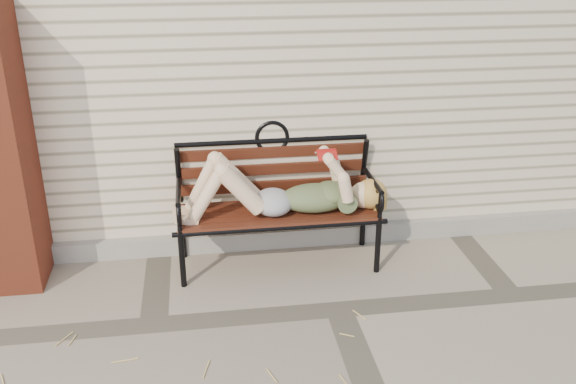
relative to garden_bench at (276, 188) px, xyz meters
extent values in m
plane|color=gray|center=(0.33, -0.78, -0.59)|extent=(80.00, 80.00, 0.00)
cube|color=beige|center=(0.33, 2.22, 0.91)|extent=(8.00, 4.00, 3.00)
cube|color=gray|center=(0.33, 0.19, -0.52)|extent=(8.00, 0.10, 0.15)
cylinder|color=black|center=(-0.72, -0.32, -0.37)|extent=(0.04, 0.04, 0.44)
cylinder|color=black|center=(-0.72, 0.12, -0.37)|extent=(0.04, 0.04, 0.44)
cylinder|color=black|center=(0.72, -0.32, -0.37)|extent=(0.04, 0.04, 0.44)
cylinder|color=black|center=(0.72, 0.12, -0.37)|extent=(0.04, 0.04, 0.44)
cube|color=#4E2114|center=(0.00, -0.10, -0.16)|extent=(1.48, 0.48, 0.03)
cylinder|color=black|center=(0.00, -0.32, -0.18)|extent=(1.56, 0.04, 0.04)
cylinder|color=black|center=(0.00, 0.12, -0.18)|extent=(1.56, 0.04, 0.04)
torus|color=black|center=(0.00, 0.22, 0.33)|extent=(0.27, 0.04, 0.27)
ellipsoid|color=#0B3E4E|center=(0.27, -0.13, -0.04)|extent=(0.53, 0.30, 0.20)
ellipsoid|color=#0B3E4E|center=(0.39, -0.13, 0.00)|extent=(0.25, 0.29, 0.16)
ellipsoid|color=#A7A6AB|center=(-0.04, -0.13, -0.05)|extent=(0.29, 0.33, 0.19)
sphere|color=#FFD4AB|center=(0.65, -0.13, -0.04)|extent=(0.21, 0.21, 0.21)
ellipsoid|color=#C28A49|center=(0.70, -0.13, -0.03)|extent=(0.24, 0.25, 0.22)
cube|color=#A01512|center=(0.35, -0.13, 0.33)|extent=(0.14, 0.02, 0.02)
cube|color=white|center=(0.35, -0.17, 0.31)|extent=(0.14, 0.09, 0.05)
cube|color=white|center=(0.35, -0.09, 0.31)|extent=(0.14, 0.09, 0.05)
cube|color=#A01512|center=(0.35, -0.18, 0.31)|extent=(0.15, 0.09, 0.05)
cube|color=#A01512|center=(0.35, -0.09, 0.31)|extent=(0.15, 0.09, 0.05)
cylinder|color=tan|center=(-1.44, -1.24, -0.59)|extent=(0.05, 0.13, 0.01)
cylinder|color=tan|center=(-0.96, -1.14, -0.59)|extent=(0.14, 0.07, 0.01)
cylinder|color=tan|center=(-1.16, -1.01, -0.59)|extent=(0.04, 0.14, 0.01)
cylinder|color=tan|center=(0.41, -1.02, -0.59)|extent=(0.07, 0.11, 0.01)
cylinder|color=tan|center=(0.43, -0.87, -0.59)|extent=(0.17, 0.09, 0.01)
cylinder|color=tan|center=(-1.60, -1.16, -0.59)|extent=(0.03, 0.13, 0.01)
camera|label=1|loc=(-0.55, -4.40, 1.88)|focal=40.00mm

